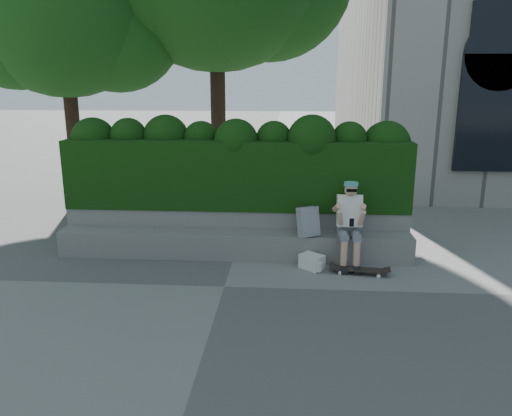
# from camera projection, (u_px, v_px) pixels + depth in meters

# --- Properties ---
(ground) EXTENTS (80.00, 80.00, 0.00)m
(ground) POSITION_uv_depth(u_px,v_px,m) (224.00, 287.00, 7.37)
(ground) COLOR slate
(ground) RESTS_ON ground
(bench_ledge) EXTENTS (6.00, 0.45, 0.45)m
(bench_ledge) POSITION_uv_depth(u_px,v_px,m) (234.00, 245.00, 8.52)
(bench_ledge) COLOR gray
(bench_ledge) RESTS_ON ground
(planter_wall) EXTENTS (6.00, 0.50, 0.75)m
(planter_wall) POSITION_uv_depth(u_px,v_px,m) (237.00, 228.00, 8.94)
(planter_wall) COLOR gray
(planter_wall) RESTS_ON ground
(hedge) EXTENTS (6.00, 1.00, 1.20)m
(hedge) POSITION_uv_depth(u_px,v_px,m) (237.00, 173.00, 8.91)
(hedge) COLOR black
(hedge) RESTS_ON planter_wall
(person) EXTENTS (0.40, 0.76, 1.38)m
(person) POSITION_uv_depth(u_px,v_px,m) (349.00, 220.00, 8.08)
(person) COLOR slate
(person) RESTS_ON ground
(skateboard) EXTENTS (0.86, 0.33, 0.09)m
(skateboard) POSITION_uv_depth(u_px,v_px,m) (359.00, 270.00, 7.83)
(skateboard) COLOR black
(skateboard) RESTS_ON ground
(backpack_plaid) EXTENTS (0.38, 0.31, 0.49)m
(backpack_plaid) POSITION_uv_depth(u_px,v_px,m) (308.00, 222.00, 8.22)
(backpack_plaid) COLOR #B4B4B9
(backpack_plaid) RESTS_ON bench_ledge
(backpack_ground) EXTENTS (0.44, 0.43, 0.23)m
(backpack_ground) POSITION_uv_depth(u_px,v_px,m) (312.00, 262.00, 8.05)
(backpack_ground) COLOR silver
(backpack_ground) RESTS_ON ground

